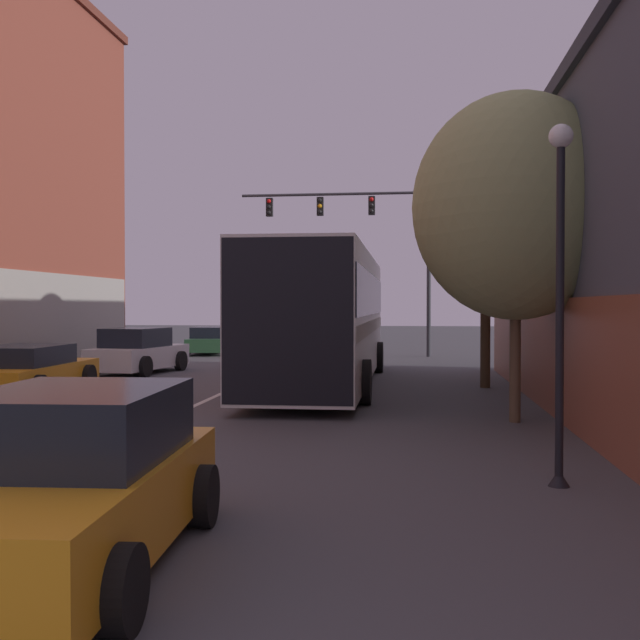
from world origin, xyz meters
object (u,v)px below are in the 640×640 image
(bus, at_px, (325,313))
(parked_car_left_distant, at_px, (211,341))
(street_lamp, at_px, (560,289))
(parked_car_left_far, at_px, (138,352))
(street_tree_near, at_px, (516,207))
(street_tree_far, at_px, (486,219))
(parked_car_left_near, at_px, (27,372))
(traffic_signal_gantry, at_px, (368,231))
(hatchback_foreground, at_px, (68,484))

(bus, relative_size, parked_car_left_distant, 2.90)
(bus, relative_size, street_lamp, 3.00)
(parked_car_left_far, xyz_separation_m, street_tree_near, (10.70, -8.89, 3.33))
(bus, distance_m, street_tree_far, 4.99)
(bus, height_order, street_tree_near, street_tree_near)
(street_tree_near, xyz_separation_m, street_tree_far, (0.02, 5.97, 0.47))
(parked_car_left_near, xyz_separation_m, parked_car_left_far, (0.29, 6.46, 0.08))
(street_lamp, bearing_deg, street_tree_far, 89.15)
(parked_car_left_near, relative_size, street_tree_far, 0.71)
(traffic_signal_gantry, relative_size, street_tree_far, 1.26)
(parked_car_left_far, bearing_deg, hatchback_foreground, -153.54)
(hatchback_foreground, bearing_deg, traffic_signal_gantry, -5.36)
(traffic_signal_gantry, bearing_deg, street_lamp, -80.91)
(hatchback_foreground, distance_m, parked_car_left_far, 18.25)
(street_tree_near, bearing_deg, street_tree_far, 89.85)
(hatchback_foreground, relative_size, street_tree_near, 0.65)
(hatchback_foreground, height_order, parked_car_left_near, hatchback_foreground)
(hatchback_foreground, height_order, street_lamp, street_lamp)
(street_tree_near, bearing_deg, parked_car_left_near, 167.55)
(street_tree_far, bearing_deg, parked_car_left_far, 164.79)
(parked_car_left_distant, bearing_deg, parked_car_left_far, 175.88)
(parked_car_left_distant, xyz_separation_m, street_lamp, (10.88, -23.90, 1.78))
(street_tree_far, bearing_deg, parked_car_left_near, -162.12)
(parked_car_left_distant, xyz_separation_m, street_tree_far, (11.04, -12.88, 3.90))
(street_tree_near, bearing_deg, street_lamp, -91.67)
(parked_car_left_distant, distance_m, street_tree_near, 22.11)
(parked_car_left_far, relative_size, street_tree_near, 0.69)
(bus, bearing_deg, parked_car_left_far, 65.97)
(parked_car_left_far, relative_size, parked_car_left_distant, 0.94)
(hatchback_foreground, distance_m, traffic_signal_gantry, 26.81)
(parked_car_left_far, bearing_deg, street_tree_far, -97.77)
(street_tree_far, bearing_deg, traffic_signal_gantry, 107.75)
(street_lamp, distance_m, street_tree_near, 5.30)
(parked_car_left_far, height_order, street_tree_near, street_tree_near)
(parked_car_left_distant, bearing_deg, traffic_signal_gantry, -102.79)
(parked_car_left_far, height_order, traffic_signal_gantry, traffic_signal_gantry)
(parked_car_left_near, distance_m, street_tree_far, 12.19)
(hatchback_foreground, xyz_separation_m, parked_car_left_far, (-5.95, 17.26, 0.01))
(bus, xyz_separation_m, parked_car_left_far, (-6.40, 2.80, -1.29))
(parked_car_left_near, distance_m, street_tree_near, 11.76)
(parked_car_left_near, relative_size, parked_car_left_distant, 1.03)
(bus, xyz_separation_m, parked_car_left_distant, (-6.72, 12.77, -1.39))
(bus, height_order, parked_car_left_near, bus)
(parked_car_left_distant, distance_m, traffic_signal_gantry, 8.70)
(parked_car_left_near, height_order, parked_car_left_far, parked_car_left_far)
(parked_car_left_far, bearing_deg, street_lamp, -135.42)
(parked_car_left_near, height_order, street_tree_far, street_tree_far)
(street_tree_near, bearing_deg, traffic_signal_gantry, 102.03)
(parked_car_left_far, distance_m, street_lamp, 17.55)
(parked_car_left_distant, bearing_deg, street_lamp, -161.51)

